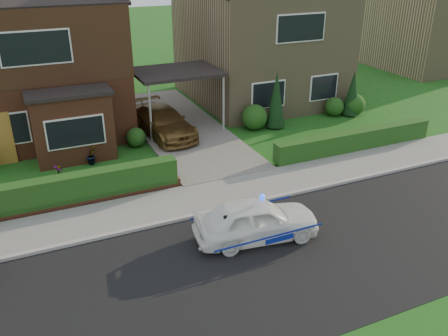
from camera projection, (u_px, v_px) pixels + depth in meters
ground at (307, 252)px, 13.39m from camera, size 120.00×120.00×0.00m
road at (307, 252)px, 13.39m from camera, size 60.00×6.00×0.02m
kerb at (257, 202)px, 15.89m from camera, size 60.00×0.16×0.12m
sidewalk at (243, 189)px, 16.76m from camera, size 60.00×2.00×0.10m
driveway at (179, 127)px, 22.45m from camera, size 3.80×12.00×0.12m
house_left at (31, 46)px, 21.11m from camera, size 7.50×9.53×7.25m
house_right at (260, 31)px, 25.54m from camera, size 7.50×8.06×7.25m
carport_link at (177, 73)px, 21.31m from camera, size 3.80×3.00×2.77m
dwarf_wall at (69, 203)px, 15.55m from camera, size 7.70×0.25×0.36m
hedge_left at (69, 206)px, 15.75m from camera, size 7.50×0.55×0.90m
hedge_right at (353, 151)px, 19.96m from camera, size 7.50×0.55×0.80m
shrub_left_mid at (99, 140)px, 19.31m from camera, size 1.32×1.32×1.32m
shrub_left_near at (136, 137)px, 20.25m from camera, size 0.84×0.84×0.84m
shrub_right_near at (255, 117)px, 22.09m from camera, size 1.20×1.20×1.20m
shrub_right_mid at (334, 107)px, 23.92m from camera, size 0.96×0.96×0.96m
shrub_right_far at (354, 105)px, 24.02m from camera, size 1.08×1.08×1.08m
conifer_a at (276, 101)px, 21.99m from camera, size 0.90×0.90×2.60m
conifer_b at (352, 94)px, 23.71m from camera, size 0.90×0.90×2.20m
neighbour_right at (426, 29)px, 32.90m from camera, size 6.50×7.00×5.20m
police_car at (256, 220)px, 13.75m from camera, size 3.35×3.81×1.41m
driveway_car at (163, 122)px, 21.07m from camera, size 2.29×4.49×1.25m
potted_plant_a at (52, 158)px, 18.45m from camera, size 0.40×0.31×0.69m
potted_plant_b at (91, 155)px, 18.60m from camera, size 0.54×0.53×0.77m
potted_plant_c at (59, 175)px, 17.03m from camera, size 0.47×0.47×0.74m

